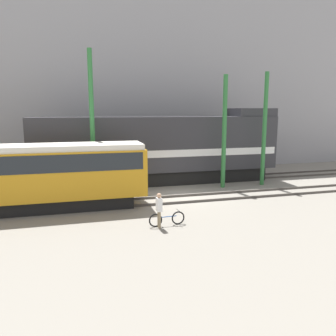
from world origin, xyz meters
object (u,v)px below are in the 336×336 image
at_px(person, 159,207).
at_px(streetcar, 28,174).
at_px(utility_pole_right, 264,130).
at_px(utility_pole_center, 224,132).
at_px(freight_locomotive, 160,149).
at_px(bicycle, 167,219).
at_px(utility_pole_left, 92,124).

bearing_deg(person, streetcar, 144.85).
bearing_deg(person, utility_pole_right, 36.19).
xyz_separation_m(utility_pole_center, utility_pole_right, (3.06, 0.00, 0.14)).
relative_size(freight_locomotive, utility_pole_center, 2.30).
distance_m(freight_locomotive, person, 9.65).
distance_m(bicycle, person, 0.79).
distance_m(streetcar, utility_pole_center, 12.59).
xyz_separation_m(person, utility_pole_center, (6.17, 6.75, 2.84)).
height_order(freight_locomotive, utility_pole_center, utility_pole_center).
height_order(bicycle, utility_pole_center, utility_pole_center).
xyz_separation_m(bicycle, person, (-0.41, -0.17, 0.65)).
height_order(freight_locomotive, utility_pole_right, utility_pole_right).
bearing_deg(utility_pole_left, utility_pole_right, 0.00).
xyz_separation_m(bicycle, utility_pole_left, (-2.98, 6.57, 4.12)).
height_order(bicycle, utility_pole_right, utility_pole_right).
height_order(person, utility_pole_center, utility_pole_center).
distance_m(utility_pole_left, utility_pole_right, 11.80).
height_order(streetcar, utility_pole_left, utility_pole_left).
xyz_separation_m(freight_locomotive, streetcar, (-8.32, -5.00, -0.54)).
bearing_deg(streetcar, freight_locomotive, 30.98).
relative_size(utility_pole_left, utility_pole_center, 1.16).
relative_size(freight_locomotive, bicycle, 10.13).
bearing_deg(streetcar, utility_pole_right, 9.30).
xyz_separation_m(freight_locomotive, utility_pole_center, (3.88, -2.50, 1.27)).
xyz_separation_m(streetcar, utility_pole_center, (12.21, 2.50, 1.81)).
relative_size(streetcar, utility_pole_left, 1.38).
relative_size(streetcar, bicycle, 7.07).
bearing_deg(utility_pole_left, utility_pole_center, -0.00).
bearing_deg(bicycle, streetcar, 147.71).
bearing_deg(freight_locomotive, utility_pole_center, -32.77).
bearing_deg(utility_pole_left, freight_locomotive, 27.24).
distance_m(person, utility_pole_center, 9.57).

